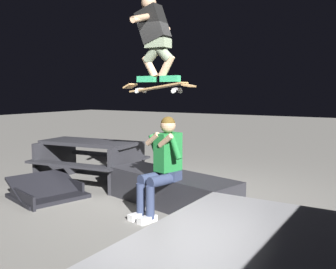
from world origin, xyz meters
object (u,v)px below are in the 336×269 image
(person_sitting_on_ledge, at_px, (162,162))
(skater_airborne, at_px, (154,35))
(ledge_box_main, at_px, (171,189))
(skateboard, at_px, (158,87))
(kicker_ramp, at_px, (48,193))
(picnic_table_back, at_px, (90,155))

(person_sitting_on_ledge, bearing_deg, skater_airborne, -35.27)
(ledge_box_main, relative_size, person_sitting_on_ledge, 1.61)
(person_sitting_on_ledge, distance_m, skateboard, 0.98)
(ledge_box_main, xyz_separation_m, skater_airborne, (0.09, 0.27, 2.12))
(person_sitting_on_ledge, relative_size, kicker_ramp, 1.08)
(kicker_ramp, height_order, picnic_table_back, picnic_table_back)
(kicker_ramp, xyz_separation_m, picnic_table_back, (0.09, -1.03, 0.43))
(ledge_box_main, relative_size, skateboard, 2.02)
(skateboard, relative_size, picnic_table_back, 0.56)
(ledge_box_main, height_order, skater_airborne, skater_airborne)
(person_sitting_on_ledge, height_order, picnic_table_back, person_sitting_on_ledge)
(person_sitting_on_ledge, xyz_separation_m, skater_airborne, (0.22, -0.15, 1.64))
(skater_airborne, bearing_deg, ledge_box_main, -108.88)
(skateboard, height_order, kicker_ramp, skateboard)
(ledge_box_main, distance_m, person_sitting_on_ledge, 0.65)
(skateboard, bearing_deg, picnic_table_back, -19.23)
(person_sitting_on_ledge, distance_m, skater_airborne, 1.66)
(ledge_box_main, bearing_deg, skater_airborne, 71.12)
(ledge_box_main, distance_m, kicker_ramp, 1.92)
(ledge_box_main, distance_m, picnic_table_back, 1.95)
(skater_airborne, bearing_deg, picnic_table_back, -19.85)
(skateboard, xyz_separation_m, skater_airborne, (0.06, 0.00, 0.69))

